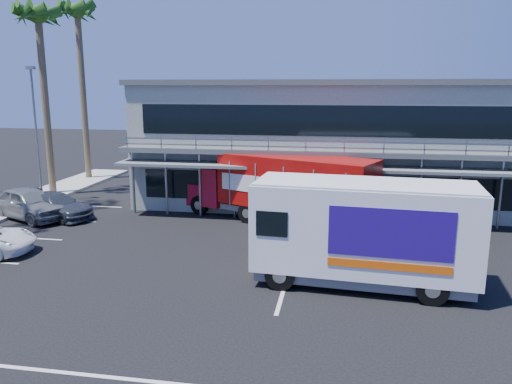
# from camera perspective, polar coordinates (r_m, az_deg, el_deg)

# --- Properties ---
(ground) EXTENTS (120.00, 120.00, 0.00)m
(ground) POSITION_cam_1_polar(r_m,az_deg,el_deg) (18.03, -3.27, -10.72)
(ground) COLOR black
(ground) RESTS_ON ground
(building) EXTENTS (22.40, 12.00, 7.30)m
(building) POSITION_cam_1_polar(r_m,az_deg,el_deg) (31.31, 8.28, 5.84)
(building) COLOR gray
(building) RESTS_ON ground
(palm_e) EXTENTS (2.80, 2.80, 12.25)m
(palm_e) POSITION_cam_1_polar(r_m,az_deg,el_deg) (34.75, -23.57, 17.03)
(palm_e) COLOR brown
(palm_e) RESTS_ON ground
(palm_f) EXTENTS (2.80, 2.80, 13.25)m
(palm_f) POSITION_cam_1_polar(r_m,az_deg,el_deg) (39.76, -19.68, 17.87)
(palm_f) COLOR brown
(palm_f) RESTS_ON ground
(light_pole_far) EXTENTS (0.50, 0.25, 8.09)m
(light_pole_far) POSITION_cam_1_polar(r_m,az_deg,el_deg) (32.71, -23.85, 6.69)
(light_pole_far) COLOR gray
(light_pole_far) RESTS_ON ground
(red_truck) EXTENTS (10.56, 6.37, 3.52)m
(red_truck) POSITION_cam_1_polar(r_m,az_deg,el_deg) (25.64, 3.17, 0.70)
(red_truck) COLOR maroon
(red_truck) RESTS_ON ground
(white_van) EXTENTS (7.82, 3.20, 3.73)m
(white_van) POSITION_cam_1_polar(r_m,az_deg,el_deg) (17.89, 12.17, -4.42)
(white_van) COLOR white
(white_van) RESTS_ON ground
(parked_car_d) EXTENTS (5.03, 3.39, 1.35)m
(parked_car_d) POSITION_cam_1_polar(r_m,az_deg,el_deg) (28.83, -21.95, -1.46)
(parked_car_d) COLOR #2F353F
(parked_car_d) RESTS_ON ground
(parked_car_e) EXTENTS (5.35, 3.87, 1.69)m
(parked_car_e) POSITION_cam_1_polar(r_m,az_deg,el_deg) (29.17, -24.53, -1.19)
(parked_car_e) COLOR slate
(parked_car_e) RESTS_ON ground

